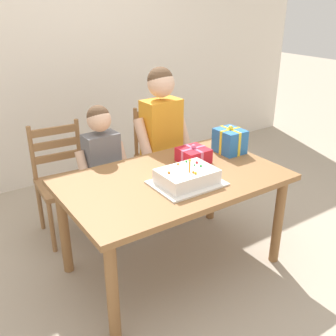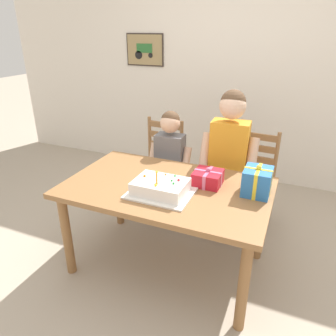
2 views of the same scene
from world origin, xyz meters
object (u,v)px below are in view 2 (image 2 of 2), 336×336
object	(u,v)px
gift_box_red_large	(208,178)
child_older	(229,152)
gift_box_beside_cake	(257,181)
chair_left	(159,164)
child_younger	(170,157)
chair_right	(249,180)
dining_table	(167,196)
birthday_cake	(160,188)

from	to	relation	value
gift_box_red_large	child_older	xyz separation A→B (m)	(0.04, 0.49, 0.04)
gift_box_red_large	gift_box_beside_cake	bearing A→B (deg)	0.07
chair_left	child_younger	world-z (taller)	child_younger
chair_left	chair_right	bearing A→B (deg)	-0.00
gift_box_beside_cake	chair_left	distance (m)	1.36
gift_box_beside_cake	dining_table	bearing A→B (deg)	-167.68
dining_table	chair_left	world-z (taller)	chair_left
chair_right	chair_left	bearing A→B (deg)	180.00
birthday_cake	dining_table	bearing A→B (deg)	94.20
dining_table	gift_box_red_large	size ratio (longest dim) A/B	7.26
gift_box_beside_cake	child_older	bearing A→B (deg)	122.50
gift_box_beside_cake	chair_left	world-z (taller)	gift_box_beside_cake
gift_box_beside_cake	chair_right	size ratio (longest dim) A/B	0.24
gift_box_red_large	child_older	size ratio (longest dim) A/B	0.15
birthday_cake	chair_left	world-z (taller)	chair_left
gift_box_red_large	birthday_cake	bearing A→B (deg)	-133.69
chair_left	chair_right	xyz separation A→B (m)	(0.94, -0.00, 0.00)
birthday_cake	chair_right	world-z (taller)	chair_right
gift_box_red_large	dining_table	bearing A→B (deg)	-153.37
gift_box_beside_cake	chair_left	size ratio (longest dim) A/B	0.24
child_older	child_younger	xyz separation A→B (m)	(-0.54, 0.00, -0.14)
child_older	child_younger	distance (m)	0.56
chair_right	birthday_cake	bearing A→B (deg)	-114.64
gift_box_red_large	chair_left	size ratio (longest dim) A/B	0.22
child_younger	child_older	bearing A→B (deg)	-0.05
birthday_cake	chair_left	distance (m)	1.16
gift_box_red_large	gift_box_beside_cake	xyz separation A→B (m)	(0.35, 0.00, 0.04)
gift_box_beside_cake	chair_left	xyz separation A→B (m)	(-1.09, 0.74, -0.35)
chair_left	chair_right	world-z (taller)	same
chair_left	gift_box_beside_cake	bearing A→B (deg)	-34.32
birthday_cake	child_older	world-z (taller)	child_older
gift_box_beside_cake	child_younger	xyz separation A→B (m)	(-0.85, 0.49, -0.14)
birthday_cake	gift_box_beside_cake	distance (m)	0.67
child_younger	birthday_cake	bearing A→B (deg)	-72.04
gift_box_beside_cake	chair_left	bearing A→B (deg)	145.68
chair_left	child_older	world-z (taller)	child_older
gift_box_red_large	child_younger	world-z (taller)	child_younger
dining_table	gift_box_red_large	bearing A→B (deg)	26.63
gift_box_beside_cake	child_older	xyz separation A→B (m)	(-0.31, 0.49, -0.00)
child_younger	dining_table	bearing A→B (deg)	-69.25
birthday_cake	gift_box_red_large	distance (m)	0.37
gift_box_red_large	chair_left	xyz separation A→B (m)	(-0.74, 0.74, -0.31)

